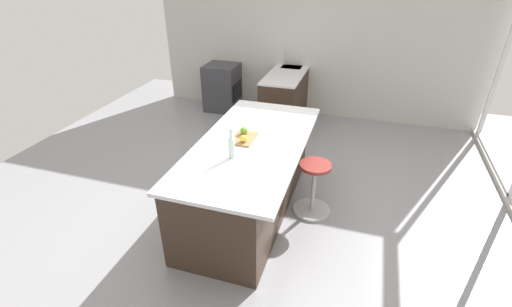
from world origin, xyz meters
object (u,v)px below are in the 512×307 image
(cutting_board, at_px, (244,138))
(water_bottle, at_px, (231,147))
(kitchen_island, at_px, (248,175))
(oven_range, at_px, (222,87))
(apple_yellow, at_px, (244,138))
(apple_green, at_px, (244,130))
(stool_by_window, at_px, (313,190))

(cutting_board, height_order, water_bottle, water_bottle)
(kitchen_island, xyz_separation_m, cutting_board, (-0.04, -0.06, 0.45))
(oven_range, xyz_separation_m, apple_yellow, (2.90, 1.45, 0.51))
(kitchen_island, bearing_deg, apple_green, -146.44)
(oven_range, bearing_deg, apple_green, 27.08)
(oven_range, distance_m, stool_by_window, 3.50)
(kitchen_island, height_order, apple_yellow, apple_yellow)
(water_bottle, bearing_deg, stool_by_window, 124.47)
(kitchen_island, relative_size, water_bottle, 7.54)
(apple_green, height_order, water_bottle, water_bottle)
(apple_green, bearing_deg, apple_yellow, 18.08)
(kitchen_island, height_order, water_bottle, water_bottle)
(oven_range, height_order, water_bottle, water_bottle)
(cutting_board, distance_m, water_bottle, 0.44)
(oven_range, bearing_deg, water_bottle, 23.99)
(oven_range, relative_size, water_bottle, 2.77)
(stool_by_window, xyz_separation_m, apple_green, (0.03, -0.83, 0.65))
(kitchen_island, distance_m, stool_by_window, 0.77)
(oven_range, relative_size, apple_yellow, 11.08)
(kitchen_island, relative_size, apple_yellow, 30.10)
(apple_green, relative_size, apple_yellow, 1.13)
(kitchen_island, distance_m, water_bottle, 0.68)
(apple_yellow, relative_size, water_bottle, 0.25)
(oven_range, relative_size, stool_by_window, 1.34)
(apple_green, bearing_deg, stool_by_window, 91.74)
(kitchen_island, xyz_separation_m, apple_green, (-0.13, -0.09, 0.50))
(kitchen_island, xyz_separation_m, stool_by_window, (-0.15, 0.74, -0.14))
(oven_range, height_order, apple_green, apple_green)
(stool_by_window, relative_size, cutting_board, 1.80)
(oven_range, xyz_separation_m, water_bottle, (3.23, 1.44, 0.58))
(stool_by_window, relative_size, apple_green, 7.32)
(oven_range, height_order, cutting_board, cutting_board)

